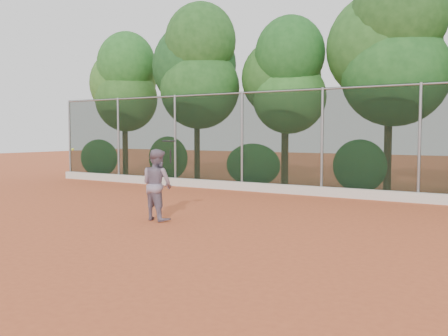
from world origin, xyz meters
The scene contains 7 objects.
ground centered at (0.00, 0.00, 0.00)m, with size 80.00×80.00×0.00m, color #C1552D.
concrete_curb centered at (0.00, 6.82, 0.15)m, with size 24.00×0.20×0.30m, color silver.
tennis_player centered at (-1.55, 0.54, 0.83)m, with size 0.81×0.63×1.66m, color gray.
chainlink_fence centered at (0.00, 7.00, 1.86)m, with size 24.09×0.09×3.50m.
foliage_backdrop centered at (-0.55, 8.98, 4.40)m, with size 23.70×3.63×7.55m.
tennis_racket centered at (-1.15, 0.49, 1.81)m, with size 0.40×0.40×0.53m.
tennis_ball_in_flight centered at (-3.76, -0.01, 1.63)m, with size 0.07×0.07×0.07m.
Camera 1 is at (5.90, -8.41, 2.03)m, focal length 40.00 mm.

